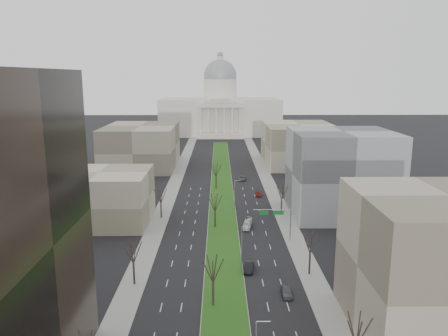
{
  "coord_description": "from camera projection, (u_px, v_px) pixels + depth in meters",
  "views": [
    {
      "loc": [
        -0.92,
        -29.32,
        39.18
      ],
      "look_at": [
        0.65,
        105.4,
        10.68
      ],
      "focal_mm": 35.0,
      "sensor_mm": 36.0,
      "label": 1
    }
  ],
  "objects": [
    {
      "name": "car_grey_near",
      "position": [
        286.0,
        291.0,
        79.33
      ],
      "size": [
        1.9,
        4.65,
        1.58
      ],
      "primitive_type": "imported",
      "rotation": [
        0.0,
        0.0,
        -0.01
      ],
      "color": "#494C50",
      "rests_on": "ground"
    },
    {
      "name": "sidewalk_right",
      "position": [
        281.0,
        210.0,
        129.93
      ],
      "size": [
        5.0,
        330.0,
        0.15
      ],
      "primitive_type": "cube",
      "color": "gray",
      "rests_on": "ground"
    },
    {
      "name": "streetlamp_median_c",
      "position": [
        235.0,
        195.0,
        128.79
      ],
      "size": [
        1.9,
        0.2,
        9.16
      ],
      "color": "gray",
      "rests_on": "ground"
    },
    {
      "name": "building_grey_right",
      "position": [
        341.0,
        173.0,
        124.71
      ],
      "size": [
        28.0,
        26.0,
        24.0
      ],
      "primitive_type": "cube",
      "color": "slate",
      "rests_on": "ground"
    },
    {
      "name": "streetlamp_median_b",
      "position": [
        242.0,
        247.0,
        89.66
      ],
      "size": [
        1.9,
        0.2,
        9.16
      ],
      "color": "gray",
      "rests_on": "ground"
    },
    {
      "name": "tree_median_c",
      "position": [
        216.0,
        170.0,
        152.73
      ],
      "size": [
        5.4,
        5.4,
        9.72
      ],
      "color": "black",
      "rests_on": "ground"
    },
    {
      "name": "median",
      "position": [
        222.0,
        189.0,
        153.19
      ],
      "size": [
        8.0,
        222.03,
        0.2
      ],
      "color": "#999993",
      "rests_on": "ground"
    },
    {
      "name": "ground",
      "position": [
        222.0,
        189.0,
        154.2
      ],
      "size": [
        600.0,
        600.0,
        0.0
      ],
      "primitive_type": "plane",
      "color": "black",
      "rests_on": "ground"
    },
    {
      "name": "capitol",
      "position": [
        220.0,
        110.0,
        297.16
      ],
      "size": [
        80.0,
        46.0,
        55.0
      ],
      "color": "beige",
      "rests_on": "ground"
    },
    {
      "name": "car_black",
      "position": [
        249.0,
        267.0,
        89.37
      ],
      "size": [
        2.57,
        5.28,
        1.67
      ],
      "primitive_type": "imported",
      "rotation": [
        0.0,
        0.0,
        -0.17
      ],
      "color": "black",
      "rests_on": "ground"
    },
    {
      "name": "tree_left_mid",
      "position": [
        133.0,
        250.0,
        82.12
      ],
      "size": [
        5.4,
        5.4,
        9.72
      ],
      "color": "black",
      "rests_on": "ground"
    },
    {
      "name": "building_far_right",
      "position": [
        299.0,
        144.0,
        196.76
      ],
      "size": [
        30.0,
        40.0,
        18.0
      ],
      "primitive_type": "cube",
      "color": "gray",
      "rests_on": "ground"
    },
    {
      "name": "car_red",
      "position": [
        258.0,
        194.0,
        145.19
      ],
      "size": [
        2.03,
        4.66,
        1.34
      ],
      "primitive_type": "imported",
      "rotation": [
        0.0,
        0.0,
        -0.04
      ],
      "color": "maroon",
      "rests_on": "ground"
    },
    {
      "name": "building_tan_right",
      "position": [
        442.0,
        265.0,
        66.21
      ],
      "size": [
        26.0,
        24.0,
        22.0
      ],
      "primitive_type": "cube",
      "color": "gray",
      "rests_on": "ground"
    },
    {
      "name": "building_far_left",
      "position": [
        141.0,
        146.0,
        191.07
      ],
      "size": [
        30.0,
        40.0,
        18.0
      ],
      "primitive_type": "cube",
      "color": "gray",
      "rests_on": "ground"
    },
    {
      "name": "car_grey_far",
      "position": [
        242.0,
        178.0,
        167.09
      ],
      "size": [
        3.12,
        5.86,
        1.57
      ],
      "primitive_type": "imported",
      "rotation": [
        0.0,
        0.0,
        -0.1
      ],
      "color": "#515559",
      "rests_on": "ground"
    },
    {
      "name": "sidewalk_left",
      "position": [
        163.0,
        210.0,
        129.53
      ],
      "size": [
        5.0,
        330.0,
        0.15
      ],
      "primitive_type": "cube",
      "color": "gray",
      "rests_on": "ground"
    },
    {
      "name": "box_van",
      "position": [
        248.0,
        224.0,
        114.98
      ],
      "size": [
        2.89,
        7.44,
        2.02
      ],
      "primitive_type": "imported",
      "rotation": [
        0.0,
        0.0,
        -0.17
      ],
      "color": "silver",
      "rests_on": "ground"
    },
    {
      "name": "building_beige_left",
      "position": [
        101.0,
        197.0,
        118.14
      ],
      "size": [
        26.0,
        22.0,
        14.0
      ],
      "primitive_type": "cube",
      "color": "gray",
      "rests_on": "ground"
    },
    {
      "name": "tree_right_mid",
      "position": [
        311.0,
        241.0,
        86.39
      ],
      "size": [
        5.52,
        5.52,
        9.94
      ],
      "color": "black",
      "rests_on": "ground"
    },
    {
      "name": "tree_left_far",
      "position": [
        161.0,
        195.0,
        121.28
      ],
      "size": [
        5.28,
        5.28,
        9.5
      ],
      "color": "black",
      "rests_on": "ground"
    },
    {
      "name": "tree_median_b",
      "position": [
        215.0,
        202.0,
        113.6
      ],
      "size": [
        5.4,
        5.4,
        9.72
      ],
      "color": "black",
      "rests_on": "ground"
    },
    {
      "name": "mast_arm_signs",
      "position": [
        279.0,
        217.0,
        104.2
      ],
      "size": [
        9.12,
        0.24,
        8.09
      ],
      "color": "gray",
      "rests_on": "ground"
    },
    {
      "name": "tree_right_far",
      "position": [
        282.0,
        192.0,
        125.65
      ],
      "size": [
        5.04,
        5.04,
        9.07
      ],
      "color": "black",
      "rests_on": "ground"
    },
    {
      "name": "tree_median_a",
      "position": [
        213.0,
        268.0,
        74.46
      ],
      "size": [
        5.4,
        5.4,
        9.72
      ],
      "color": "black",
      "rests_on": "ground"
    },
    {
      "name": "tree_right_near",
      "position": [
        358.0,
        329.0,
        57.14
      ],
      "size": [
        5.16,
        5.16,
        9.29
      ],
      "color": "black",
      "rests_on": "ground"
    }
  ]
}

